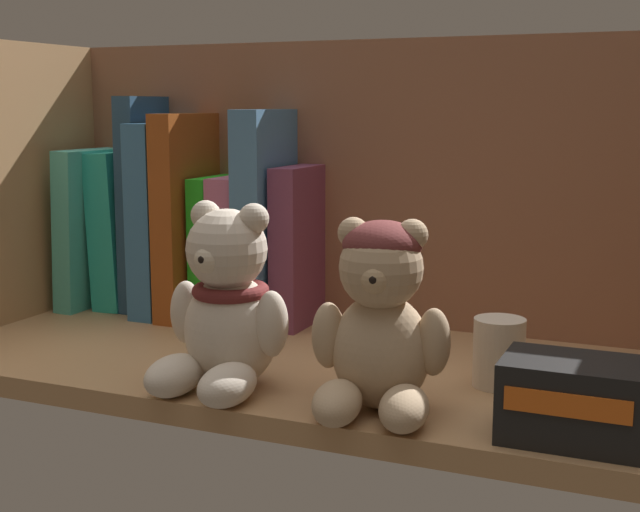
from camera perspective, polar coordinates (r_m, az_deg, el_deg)
The scene contains 16 objects.
shelf_board at distance 83.61cm, azimuth -0.24°, elevation -7.42°, with size 73.11×31.31×2.00cm, color tan.
shelf_back_panel at distance 95.47cm, azimuth 3.65°, elevation 4.09°, with size 75.51×1.20×32.57cm, color #956146.
shelf_side_panel_left at distance 101.20cm, azimuth -20.09°, elevation 3.84°, with size 1.60×33.71×32.57cm, color tan.
book_0 at distance 108.92cm, azimuth -14.08°, elevation 1.88°, with size 2.52×14.61×18.62cm, color #4DBEB1.
book_1 at distance 106.90cm, azimuth -12.61°, elevation 1.71°, with size 3.50×9.72×18.31cm, color #28B3A3.
book_2 at distance 104.56cm, azimuth -11.16°, elevation 3.35°, with size 2.44×9.18×24.71cm, color navy.
book_3 at distance 102.97cm, azimuth -9.65°, elevation 2.47°, with size 3.12×14.00×21.75cm, color teal.
book_4 at distance 101.11cm, azimuth -8.05°, elevation 2.69°, with size 2.79×14.74×22.81cm, color #A14B1B.
book_5 at distance 100.11cm, azimuth -6.56°, elevation 0.64°, with size 2.25×10.34×15.87cm, color green.
book_6 at distance 98.61cm, azimuth -4.99°, elevation 0.58°, with size 3.09×11.68×16.03cm, color #C96B98.
book_7 at distance 96.45cm, azimuth -3.12°, elevation 2.57°, with size 3.28×13.38×23.28cm, color teal.
book_8 at distance 95.37cm, azimuth -1.21°, elevation 0.69°, with size 2.92×10.61×17.31cm, color #7A3958.
teddy_bear_larger at distance 74.08cm, azimuth -6.15°, elevation -3.52°, with size 11.62×11.89×15.82cm.
teddy_bear_smaller at distance 68.16cm, azimuth 3.91°, elevation -4.26°, with size 11.25×11.66×15.19cm.
pillar_candle at distance 76.55cm, azimuth 11.55°, elevation -6.16°, with size 4.40×4.40×5.91cm, color silver.
small_product_box at distance 65.86cm, azimuth 16.13°, elevation -8.99°, with size 10.00×6.96×5.89cm.
Camera 1 is at (31.82, -73.26, 25.70)cm, focal length 49.25 mm.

